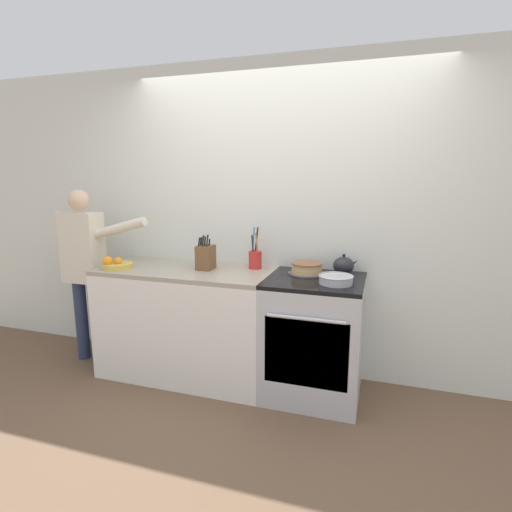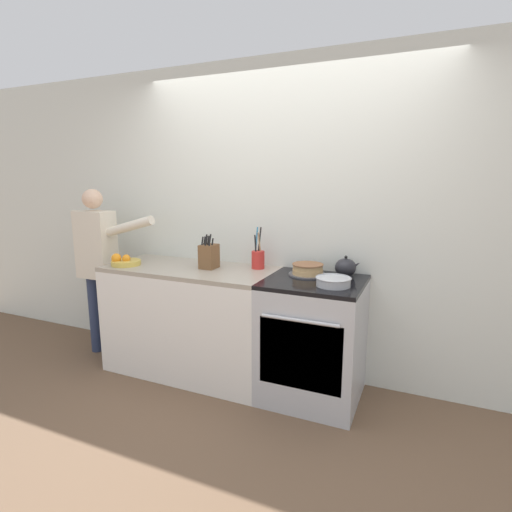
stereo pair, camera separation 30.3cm
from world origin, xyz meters
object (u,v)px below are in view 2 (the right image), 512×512
at_px(utensil_crock, 258,259).
at_px(person_baker, 98,258).
at_px(layer_cake, 308,270).
at_px(stove_range, 313,339).
at_px(fruit_bowl, 124,262).
at_px(mixing_bowl, 333,281).
at_px(knife_block, 209,256).
at_px(tea_kettle, 346,267).

height_order(utensil_crock, person_baker, person_baker).
bearing_deg(layer_cake, stove_range, -55.20).
bearing_deg(utensil_crock, person_baker, -171.66).
bearing_deg(fruit_bowl, layer_cake, 10.24).
relative_size(mixing_bowl, knife_block, 0.85).
relative_size(stove_range, layer_cake, 3.16).
bearing_deg(utensil_crock, mixing_bowl, -22.78).
relative_size(mixing_bowl, fruit_bowl, 1.00).
distance_m(stove_range, knife_block, 1.07).
xyz_separation_m(tea_kettle, mixing_bowl, (-0.02, -0.32, -0.04)).
distance_m(layer_cake, knife_block, 0.82).
xyz_separation_m(layer_cake, person_baker, (-1.96, -0.16, -0.04)).
xyz_separation_m(mixing_bowl, utensil_crock, (-0.69, 0.29, 0.05)).
bearing_deg(person_baker, mixing_bowl, -3.80).
height_order(stove_range, tea_kettle, tea_kettle).
distance_m(stove_range, fruit_bowl, 1.71).
bearing_deg(utensil_crock, knife_block, -157.89).
bearing_deg(stove_range, fruit_bowl, -174.67).
distance_m(mixing_bowl, fruit_bowl, 1.79).
bearing_deg(knife_block, layer_cake, 6.29).
height_order(mixing_bowl, knife_block, knife_block).
xyz_separation_m(mixing_bowl, person_baker, (-2.21, 0.07, -0.03)).
relative_size(stove_range, utensil_crock, 2.70).
distance_m(knife_block, utensil_crock, 0.41).
bearing_deg(tea_kettle, layer_cake, -162.33).
bearing_deg(tea_kettle, utensil_crock, -178.04).
xyz_separation_m(mixing_bowl, knife_block, (-1.07, 0.14, 0.07)).
height_order(mixing_bowl, person_baker, person_baker).
distance_m(layer_cake, fruit_bowl, 1.57).
height_order(layer_cake, utensil_crock, utensil_crock).
xyz_separation_m(tea_kettle, knife_block, (-1.09, -0.18, 0.03)).
xyz_separation_m(layer_cake, utensil_crock, (-0.44, 0.06, 0.04)).
bearing_deg(knife_block, tea_kettle, 9.22).
bearing_deg(knife_block, fruit_bowl, -165.42).
xyz_separation_m(layer_cake, knife_block, (-0.82, -0.09, 0.06)).
bearing_deg(tea_kettle, knife_block, -170.78).
relative_size(stove_range, fruit_bowl, 3.74).
relative_size(knife_block, fruit_bowl, 1.18).
distance_m(layer_cake, tea_kettle, 0.29).
relative_size(stove_range, tea_kettle, 4.70).
relative_size(layer_cake, mixing_bowl, 1.18).
bearing_deg(knife_block, mixing_bowl, -7.39).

